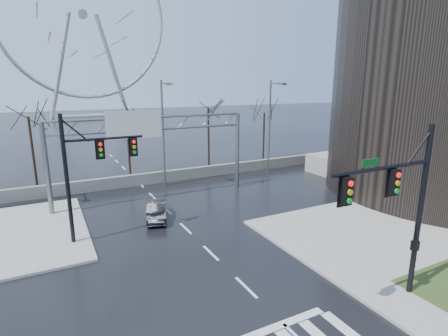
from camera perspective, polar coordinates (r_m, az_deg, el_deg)
ground at (r=17.95m, az=3.63°, el=-18.87°), size 260.00×260.00×0.00m
sidewalk_right_ext at (r=25.20m, az=21.29°, el=-9.67°), size 12.00×10.00×0.15m
sidewalk_far at (r=26.86m, az=-32.48°, el=-9.49°), size 10.00×12.00×0.15m
tower_podium at (r=43.31m, az=32.24°, el=-0.04°), size 22.00×18.00×2.00m
barrier_wall at (r=35.05m, az=-13.47°, el=-1.82°), size 52.00×0.50×1.10m
signal_mast_near at (r=16.50m, az=27.13°, el=-4.71°), size 5.52×0.41×8.00m
signal_mast_far at (r=22.49m, az=-21.57°, el=0.30°), size 4.72×0.41×8.00m
sign_gantry at (r=29.22m, az=-12.22°, el=4.52°), size 16.36×0.40×7.60m
streetlight_mid at (r=32.84m, az=-9.78°, el=6.84°), size 0.50×2.55×10.00m
streetlight_right at (r=38.22m, az=7.75°, el=7.84°), size 0.50×2.55×10.00m
tree_left at (r=36.61m, az=-29.20°, el=6.14°), size 3.75×3.75×7.50m
tree_center at (r=38.50m, az=-15.52°, el=6.44°), size 3.25×3.25×6.50m
tree_right at (r=40.30m, az=-2.58°, el=8.71°), size 3.90×3.90×7.80m
tree_far_right at (r=44.74m, az=6.57°, el=8.08°), size 3.40×3.40×6.80m
ferris_wheel at (r=109.93m, az=-21.99°, el=21.28°), size 45.00×6.00×50.91m
car at (r=26.07m, az=-11.01°, el=-6.85°), size 2.39×4.11×1.28m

